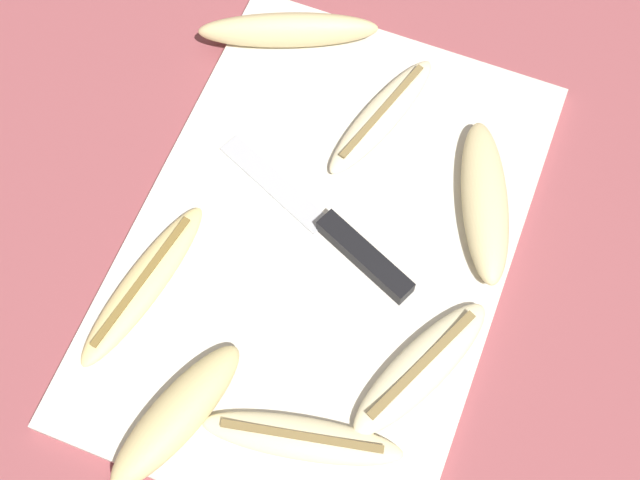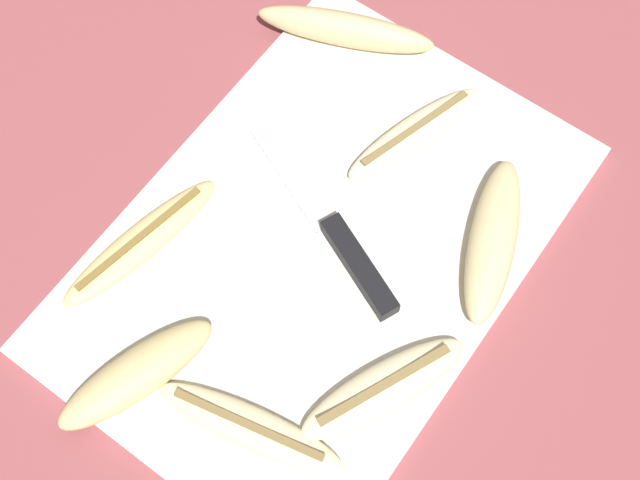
{
  "view_description": "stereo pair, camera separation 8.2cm",
  "coord_description": "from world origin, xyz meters",
  "px_view_note": "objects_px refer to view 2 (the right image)",
  "views": [
    {
      "loc": [
        -0.3,
        -0.12,
        0.78
      ],
      "look_at": [
        0.0,
        0.0,
        0.02
      ],
      "focal_mm": 50.0,
      "sensor_mm": 36.0,
      "label": 1
    },
    {
      "loc": [
        -0.26,
        -0.19,
        0.78
      ],
      "look_at": [
        0.0,
        0.0,
        0.02
      ],
      "focal_mm": 50.0,
      "sensor_mm": 36.0,
      "label": 2
    }
  ],
  "objects_px": {
    "banana_bright_far": "(414,133)",
    "banana_mellow_near": "(345,29)",
    "banana_golden_short": "(141,242)",
    "knife": "(344,252)",
    "banana_cream_curved": "(249,427)",
    "banana_spotted_left": "(136,374)",
    "banana_ripe_center": "(493,240)",
    "banana_pale_long": "(383,388)"
  },
  "relations": [
    {
      "from": "banana_ripe_center",
      "to": "banana_cream_curved",
      "type": "bearing_deg",
      "value": 163.72
    },
    {
      "from": "banana_golden_short",
      "to": "banana_spotted_left",
      "type": "relative_size",
      "value": 1.15
    },
    {
      "from": "banana_golden_short",
      "to": "banana_ripe_center",
      "type": "bearing_deg",
      "value": -54.2
    },
    {
      "from": "knife",
      "to": "banana_mellow_near",
      "type": "xyz_separation_m",
      "value": [
        0.2,
        0.14,
        0.01
      ]
    },
    {
      "from": "banana_golden_short",
      "to": "banana_cream_curved",
      "type": "bearing_deg",
      "value": -112.31
    },
    {
      "from": "banana_mellow_near",
      "to": "banana_spotted_left",
      "type": "height_order",
      "value": "banana_mellow_near"
    },
    {
      "from": "banana_golden_short",
      "to": "banana_pale_long",
      "type": "height_order",
      "value": "banana_pale_long"
    },
    {
      "from": "banana_bright_far",
      "to": "banana_spotted_left",
      "type": "distance_m",
      "value": 0.35
    },
    {
      "from": "banana_ripe_center",
      "to": "knife",
      "type": "bearing_deg",
      "value": 129.58
    },
    {
      "from": "knife",
      "to": "banana_spotted_left",
      "type": "relative_size",
      "value": 1.41
    },
    {
      "from": "banana_mellow_near",
      "to": "banana_spotted_left",
      "type": "bearing_deg",
      "value": -171.42
    },
    {
      "from": "banana_spotted_left",
      "to": "banana_pale_long",
      "type": "bearing_deg",
      "value": -57.21
    },
    {
      "from": "banana_pale_long",
      "to": "banana_ripe_center",
      "type": "height_order",
      "value": "banana_ripe_center"
    },
    {
      "from": "banana_golden_short",
      "to": "banana_mellow_near",
      "type": "xyz_separation_m",
      "value": [
        0.3,
        -0.02,
        0.01
      ]
    },
    {
      "from": "banana_bright_far",
      "to": "banana_pale_long",
      "type": "distance_m",
      "value": 0.26
    },
    {
      "from": "knife",
      "to": "banana_golden_short",
      "type": "bearing_deg",
      "value": 146.54
    },
    {
      "from": "knife",
      "to": "banana_bright_far",
      "type": "bearing_deg",
      "value": 30.13
    },
    {
      "from": "banana_mellow_near",
      "to": "banana_spotted_left",
      "type": "xyz_separation_m",
      "value": [
        -0.4,
        -0.06,
        -0.0
      ]
    },
    {
      "from": "banana_spotted_left",
      "to": "knife",
      "type": "bearing_deg",
      "value": -21.21
    },
    {
      "from": "banana_cream_curved",
      "to": "banana_spotted_left",
      "type": "height_order",
      "value": "banana_spotted_left"
    },
    {
      "from": "banana_golden_short",
      "to": "banana_bright_far",
      "type": "bearing_deg",
      "value": -29.91
    },
    {
      "from": "banana_golden_short",
      "to": "banana_pale_long",
      "type": "xyz_separation_m",
      "value": [
        0.02,
        -0.26,
        0.0
      ]
    },
    {
      "from": "banana_cream_curved",
      "to": "banana_ripe_center",
      "type": "relative_size",
      "value": 1.02
    },
    {
      "from": "knife",
      "to": "banana_bright_far",
      "type": "xyz_separation_m",
      "value": [
        0.14,
        0.02,
        0.0
      ]
    },
    {
      "from": "banana_cream_curved",
      "to": "banana_mellow_near",
      "type": "xyz_separation_m",
      "value": [
        0.38,
        0.17,
        0.01
      ]
    },
    {
      "from": "banana_bright_far",
      "to": "banana_ripe_center",
      "type": "xyz_separation_m",
      "value": [
        -0.06,
        -0.12,
        0.01
      ]
    },
    {
      "from": "banana_mellow_near",
      "to": "banana_ripe_center",
      "type": "bearing_deg",
      "value": -114.35
    },
    {
      "from": "banana_bright_far",
      "to": "banana_mellow_near",
      "type": "relative_size",
      "value": 0.91
    },
    {
      "from": "banana_golden_short",
      "to": "banana_ripe_center",
      "type": "height_order",
      "value": "banana_ripe_center"
    },
    {
      "from": "knife",
      "to": "banana_bright_far",
      "type": "relative_size",
      "value": 1.36
    },
    {
      "from": "banana_golden_short",
      "to": "banana_mellow_near",
      "type": "distance_m",
      "value": 0.3
    },
    {
      "from": "knife",
      "to": "banana_mellow_near",
      "type": "distance_m",
      "value": 0.24
    },
    {
      "from": "banana_cream_curved",
      "to": "banana_golden_short",
      "type": "relative_size",
      "value": 0.97
    },
    {
      "from": "knife",
      "to": "banana_golden_short",
      "type": "relative_size",
      "value": 1.23
    },
    {
      "from": "banana_golden_short",
      "to": "banana_spotted_left",
      "type": "height_order",
      "value": "banana_spotted_left"
    },
    {
      "from": "banana_pale_long",
      "to": "banana_spotted_left",
      "type": "xyz_separation_m",
      "value": [
        -0.12,
        0.18,
        0.0
      ]
    },
    {
      "from": "banana_cream_curved",
      "to": "banana_golden_short",
      "type": "xyz_separation_m",
      "value": [
        0.08,
        0.19,
        0.0
      ]
    },
    {
      "from": "banana_pale_long",
      "to": "banana_spotted_left",
      "type": "bearing_deg",
      "value": 122.79
    },
    {
      "from": "banana_bright_far",
      "to": "banana_pale_long",
      "type": "relative_size",
      "value": 1.0
    },
    {
      "from": "banana_cream_curved",
      "to": "banana_spotted_left",
      "type": "bearing_deg",
      "value": 101.65
    },
    {
      "from": "knife",
      "to": "banana_spotted_left",
      "type": "xyz_separation_m",
      "value": [
        -0.2,
        0.08,
        0.01
      ]
    },
    {
      "from": "banana_ripe_center",
      "to": "banana_spotted_left",
      "type": "relative_size",
      "value": 1.09
    }
  ]
}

